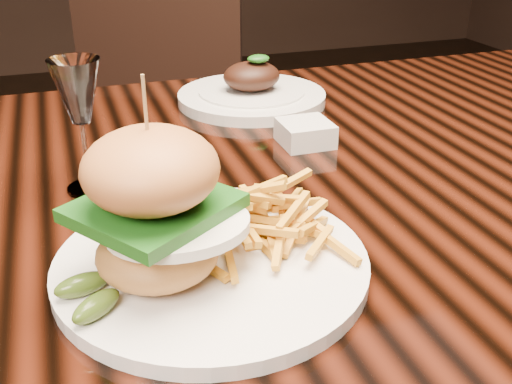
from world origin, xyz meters
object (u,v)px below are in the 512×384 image
object	(u,v)px
burger_plate	(202,226)
chair_far	(154,113)
far_dish	(252,93)
wine_glass	(78,97)
dining_table	(255,222)

from	to	relation	value
burger_plate	chair_far	size ratio (longest dim) A/B	0.31
far_dish	chair_far	distance (m)	0.66
far_dish	chair_far	size ratio (longest dim) A/B	0.27
wine_glass	burger_plate	bearing A→B (deg)	-68.17
far_dish	chair_far	bearing A→B (deg)	97.52
burger_plate	far_dish	distance (m)	0.52
wine_glass	far_dish	distance (m)	0.40
burger_plate	far_dish	size ratio (longest dim) A/B	1.18
dining_table	burger_plate	distance (m)	0.27
burger_plate	dining_table	bearing A→B (deg)	37.29
dining_table	chair_far	size ratio (longest dim) A/B	1.68
wine_glass	far_dish	bearing A→B (deg)	41.53
burger_plate	chair_far	bearing A→B (deg)	60.96
burger_plate	far_dish	bearing A→B (deg)	44.28
chair_far	wine_glass	bearing A→B (deg)	-80.94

